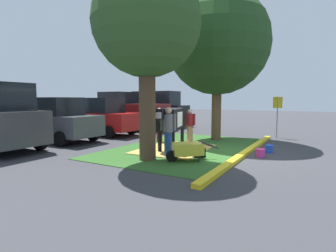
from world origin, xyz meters
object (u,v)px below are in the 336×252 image
(person_visitor_near, at_px, (159,124))
(bucket_pink, at_px, (260,153))
(shade_tree_left, at_px, (147,24))
(calf_lying, at_px, (193,149))
(bucket_blue, at_px, (269,149))
(cow_holstein, at_px, (171,119))
(person_handler, at_px, (168,130))
(sedan_silver, at_px, (100,117))
(suv_black, at_px, (156,109))
(pickup_truck_maroon, at_px, (128,112))
(person_visitor_far, at_px, (190,125))
(shade_tree_right, at_px, (218,43))
(parking_sign, at_px, (277,109))
(wheelbarrow, at_px, (187,149))
(sedan_red, at_px, (56,120))

(person_visitor_near, height_order, bucket_pink, person_visitor_near)
(shade_tree_left, bearing_deg, calf_lying, -35.55)
(calf_lying, bearing_deg, bucket_blue, -50.53)
(cow_holstein, height_order, calf_lying, cow_holstein)
(shade_tree_left, bearing_deg, cow_holstein, 8.01)
(person_handler, relative_size, bucket_pink, 5.34)
(calf_lying, distance_m, sedan_silver, 7.20)
(calf_lying, relative_size, suv_black, 0.26)
(cow_holstein, bearing_deg, pickup_truck_maroon, 51.35)
(person_handler, relative_size, person_visitor_far, 1.11)
(shade_tree_right, bearing_deg, bucket_blue, -126.44)
(cow_holstein, bearing_deg, parking_sign, -29.84)
(sedan_silver, bearing_deg, bucket_blue, -94.47)
(shade_tree_left, relative_size, bucket_blue, 20.17)
(wheelbarrow, bearing_deg, suv_black, 37.38)
(person_visitor_near, relative_size, pickup_truck_maroon, 0.29)
(cow_holstein, distance_m, pickup_truck_maroon, 7.44)
(shade_tree_right, xyz_separation_m, suv_black, (4.35, 6.17, -3.25))
(bucket_blue, height_order, sedan_red, sedan_red)
(shade_tree_right, height_order, person_visitor_far, shade_tree_right)
(parking_sign, distance_m, bucket_blue, 4.48)
(person_visitor_near, xyz_separation_m, parking_sign, (4.22, -4.35, 0.62))
(person_visitor_far, bearing_deg, shade_tree_right, -25.61)
(person_visitor_far, bearing_deg, cow_holstein, -179.94)
(bucket_pink, height_order, suv_black, suv_black)
(sedan_silver, distance_m, suv_black, 5.68)
(person_handler, bearing_deg, sedan_silver, 62.73)
(suv_black, bearing_deg, shade_tree_left, -148.79)
(calf_lying, relative_size, person_handler, 0.72)
(calf_lying, height_order, pickup_truck_maroon, pickup_truck_maroon)
(wheelbarrow, height_order, parking_sign, parking_sign)
(suv_black, bearing_deg, sedan_silver, -179.75)
(shade_tree_left, distance_m, person_visitor_far, 5.05)
(bucket_pink, height_order, pickup_truck_maroon, pickup_truck_maroon)
(cow_holstein, bearing_deg, bucket_pink, -85.12)
(person_visitor_near, distance_m, sedan_red, 4.81)
(shade_tree_right, bearing_deg, person_handler, 179.28)
(cow_holstein, bearing_deg, bucket_blue, -72.03)
(shade_tree_left, distance_m, cow_holstein, 3.67)
(wheelbarrow, bearing_deg, pickup_truck_maroon, 49.36)
(shade_tree_left, xyz_separation_m, bucket_pink, (2.32, -3.00, -4.05))
(person_visitor_near, bearing_deg, cow_holstein, -132.71)
(sedan_silver, bearing_deg, shade_tree_left, -123.81)
(parking_sign, bearing_deg, bucket_blue, -175.38)
(cow_holstein, bearing_deg, person_visitor_near, 47.29)
(parking_sign, height_order, bucket_blue, parking_sign)
(person_visitor_near, relative_size, bucket_blue, 5.32)
(person_visitor_far, bearing_deg, person_visitor_near, 112.93)
(person_visitor_near, distance_m, bucket_pink, 4.69)
(person_handler, bearing_deg, wheelbarrow, -107.03)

